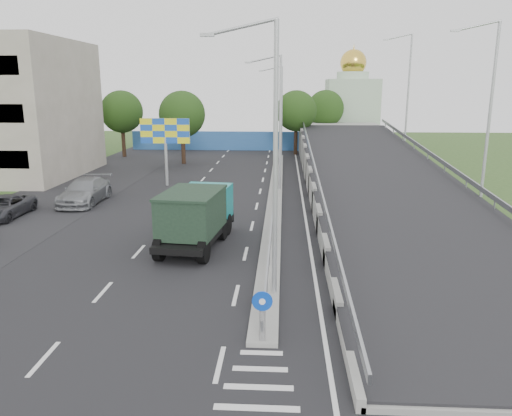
# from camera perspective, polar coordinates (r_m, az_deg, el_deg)

# --- Properties ---
(ground) EXTENTS (160.00, 160.00, 0.00)m
(ground) POSITION_cam_1_polar(r_m,az_deg,el_deg) (14.44, 0.31, -19.70)
(ground) COLOR #2D4C1E
(ground) RESTS_ON ground
(road_surface) EXTENTS (26.00, 90.00, 0.04)m
(road_surface) POSITION_cam_1_polar(r_m,az_deg,el_deg) (33.22, -3.11, -0.19)
(road_surface) COLOR black
(road_surface) RESTS_ON ground
(parking_strip) EXTENTS (8.00, 90.00, 0.05)m
(parking_strip) POSITION_cam_1_polar(r_m,az_deg,el_deg) (36.96, -23.58, 0.09)
(parking_strip) COLOR black
(parking_strip) RESTS_ON ground
(median) EXTENTS (1.00, 44.00, 0.20)m
(median) POSITION_cam_1_polar(r_m,az_deg,el_deg) (36.90, 2.20, 1.38)
(median) COLOR gray
(median) RESTS_ON ground
(overpass_ramp) EXTENTS (10.00, 50.00, 3.50)m
(overpass_ramp) POSITION_cam_1_polar(r_m,az_deg,el_deg) (37.22, 13.87, 3.69)
(overpass_ramp) COLOR gray
(overpass_ramp) RESTS_ON ground
(median_guardrail) EXTENTS (0.09, 44.00, 0.71)m
(median_guardrail) POSITION_cam_1_polar(r_m,az_deg,el_deg) (36.77, 2.21, 2.37)
(median_guardrail) COLOR gray
(median_guardrail) RESTS_ON median
(sign_bollard) EXTENTS (0.64, 0.23, 1.67)m
(sign_bollard) POSITION_cam_1_polar(r_m,az_deg,el_deg) (15.83, 0.72, -12.23)
(sign_bollard) COLOR black
(sign_bollard) RESTS_ON median
(lamp_post_near) EXTENTS (2.74, 0.18, 10.08)m
(lamp_post_near) POSITION_cam_1_polar(r_m,az_deg,el_deg) (18.18, 1.65, 6.91)
(lamp_post_near) COLOR #B2B5B7
(lamp_post_near) RESTS_ON median
(lamp_post_mid) EXTENTS (2.74, 0.18, 10.08)m
(lamp_post_mid) POSITION_cam_1_polar(r_m,az_deg,el_deg) (38.11, 2.50, 10.44)
(lamp_post_mid) COLOR #B2B5B7
(lamp_post_mid) RESTS_ON median
(lamp_post_far) EXTENTS (2.74, 0.18, 10.08)m
(lamp_post_far) POSITION_cam_1_polar(r_m,az_deg,el_deg) (58.09, 2.77, 11.54)
(lamp_post_far) COLOR #B2B5B7
(lamp_post_far) RESTS_ON median
(blue_wall) EXTENTS (30.00, 0.50, 2.40)m
(blue_wall) POSITION_cam_1_polar(r_m,az_deg,el_deg) (64.57, -0.91, 7.67)
(blue_wall) COLOR #2B5AA1
(blue_wall) RESTS_ON ground
(church) EXTENTS (7.00, 7.00, 13.80)m
(church) POSITION_cam_1_polar(r_m,az_deg,el_deg) (72.71, 10.85, 11.35)
(church) COLOR #B2CCAD
(church) RESTS_ON ground
(billboard) EXTENTS (4.00, 0.24, 5.50)m
(billboard) POSITION_cam_1_polar(r_m,az_deg,el_deg) (41.36, -10.34, 8.23)
(billboard) COLOR #B2B5B7
(billboard) RESTS_ON ground
(tree_left_mid) EXTENTS (4.80, 4.80, 7.60)m
(tree_left_mid) POSITION_cam_1_polar(r_m,az_deg,el_deg) (53.19, -8.44, 10.54)
(tree_left_mid) COLOR black
(tree_left_mid) RESTS_ON ground
(tree_median_far) EXTENTS (4.80, 4.80, 7.60)m
(tree_median_far) POSITION_cam_1_polar(r_m,az_deg,el_deg) (60.13, 4.62, 10.98)
(tree_median_far) COLOR black
(tree_median_far) RESTS_ON ground
(tree_left_far) EXTENTS (4.80, 4.80, 7.60)m
(tree_left_far) POSITION_cam_1_polar(r_m,az_deg,el_deg) (60.07, -15.10, 10.56)
(tree_left_far) COLOR black
(tree_left_far) RESTS_ON ground
(tree_ramp_far) EXTENTS (4.80, 4.80, 7.60)m
(tree_ramp_far) POSITION_cam_1_polar(r_m,az_deg,el_deg) (67.32, 7.95, 11.18)
(tree_ramp_far) COLOR black
(tree_ramp_far) RESTS_ON ground
(dump_truck) EXTENTS (3.23, 7.01, 2.99)m
(dump_truck) POSITION_cam_1_polar(r_m,az_deg,el_deg) (25.58, -6.79, -0.67)
(dump_truck) COLOR black
(dump_truck) RESTS_ON ground
(parked_car_c) EXTENTS (2.23, 4.84, 1.34)m
(parked_car_c) POSITION_cam_1_polar(r_m,az_deg,el_deg) (34.78, -26.87, 0.10)
(parked_car_c) COLOR #36363B
(parked_car_c) RESTS_ON ground
(parked_car_d) EXTENTS (2.48, 5.93, 1.71)m
(parked_car_d) POSITION_cam_1_polar(r_m,az_deg,el_deg) (36.84, -18.97, 1.82)
(parked_car_d) COLOR gray
(parked_car_d) RESTS_ON ground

